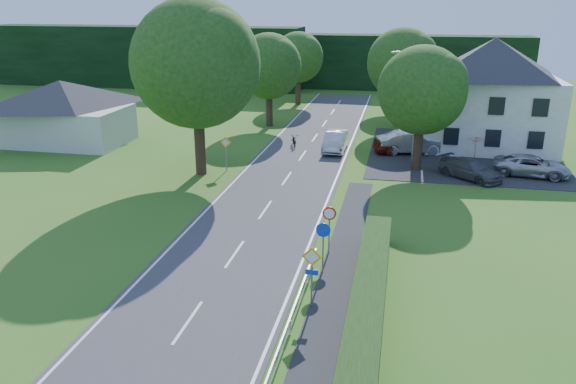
% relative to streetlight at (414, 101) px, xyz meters
% --- Properties ---
extents(road, '(7.00, 80.00, 0.04)m').
position_rel_streetlight_xyz_m(road, '(-8.06, -10.00, -4.44)').
color(road, '#3C3B3E').
rests_on(road, ground).
extents(parking_pad, '(14.00, 16.00, 0.04)m').
position_rel_streetlight_xyz_m(parking_pad, '(3.94, 3.00, -4.44)').
color(parking_pad, '#262629').
rests_on(parking_pad, ground).
extents(line_edge_left, '(0.12, 80.00, 0.01)m').
position_rel_streetlight_xyz_m(line_edge_left, '(-11.31, -10.00, -4.42)').
color(line_edge_left, white).
rests_on(line_edge_left, road).
extents(line_edge_right, '(0.12, 80.00, 0.01)m').
position_rel_streetlight_xyz_m(line_edge_right, '(-4.81, -10.00, -4.42)').
color(line_edge_right, white).
rests_on(line_edge_right, road).
extents(line_centre, '(0.12, 80.00, 0.01)m').
position_rel_streetlight_xyz_m(line_centre, '(-8.06, -10.00, -4.42)').
color(line_centre, white).
rests_on(line_centre, road).
extents(tree_main, '(9.40, 9.40, 11.64)m').
position_rel_streetlight_xyz_m(tree_main, '(-14.06, -6.00, 1.36)').
color(tree_main, '#184414').
rests_on(tree_main, ground).
extents(tree_left_far, '(7.00, 7.00, 8.58)m').
position_rel_streetlight_xyz_m(tree_left_far, '(-13.06, 10.00, -0.17)').
color(tree_left_far, '#184414').
rests_on(tree_left_far, ground).
extents(tree_right_far, '(7.40, 7.40, 9.09)m').
position_rel_streetlight_xyz_m(tree_right_far, '(-1.06, 12.00, 0.08)').
color(tree_right_far, '#184414').
rests_on(tree_right_far, ground).
extents(tree_left_back, '(6.60, 6.60, 8.07)m').
position_rel_streetlight_xyz_m(tree_left_back, '(-12.56, 22.00, -0.43)').
color(tree_left_back, '#184414').
rests_on(tree_left_back, ground).
extents(tree_right_back, '(6.20, 6.20, 7.56)m').
position_rel_streetlight_xyz_m(tree_right_back, '(-2.06, 20.00, -0.68)').
color(tree_right_back, '#184414').
rests_on(tree_right_back, ground).
extents(tree_right_mid, '(7.00, 7.00, 8.58)m').
position_rel_streetlight_xyz_m(tree_right_mid, '(0.44, -2.00, -0.17)').
color(tree_right_mid, '#184414').
rests_on(tree_right_mid, ground).
extents(treeline_left, '(44.00, 6.00, 8.00)m').
position_rel_streetlight_xyz_m(treeline_left, '(-36.06, 32.00, -0.46)').
color(treeline_left, black).
rests_on(treeline_left, ground).
extents(treeline_right, '(30.00, 5.00, 7.00)m').
position_rel_streetlight_xyz_m(treeline_right, '(-0.06, 36.00, -0.96)').
color(treeline_right, black).
rests_on(treeline_right, ground).
extents(bungalow_left, '(11.00, 6.50, 5.20)m').
position_rel_streetlight_xyz_m(bungalow_left, '(-28.06, 0.00, -1.75)').
color(bungalow_left, silver).
rests_on(bungalow_left, ground).
extents(house_white, '(10.60, 8.40, 8.60)m').
position_rel_streetlight_xyz_m(house_white, '(5.94, 6.00, -0.06)').
color(house_white, silver).
rests_on(house_white, ground).
extents(streetlight, '(2.03, 0.18, 8.00)m').
position_rel_streetlight_xyz_m(streetlight, '(0.00, 0.00, 0.00)').
color(streetlight, gray).
rests_on(streetlight, ground).
extents(sign_priority_right, '(0.78, 0.09, 2.59)m').
position_rel_streetlight_xyz_m(sign_priority_right, '(-3.76, -22.02, -2.67)').
color(sign_priority_right, gray).
rests_on(sign_priority_right, ground).
extents(sign_roundabout, '(0.64, 0.08, 2.37)m').
position_rel_streetlight_xyz_m(sign_roundabout, '(-3.76, -19.02, -2.79)').
color(sign_roundabout, gray).
rests_on(sign_roundabout, ground).
extents(sign_speed_limit, '(0.64, 0.11, 2.37)m').
position_rel_streetlight_xyz_m(sign_speed_limit, '(-3.76, -17.03, -2.70)').
color(sign_speed_limit, gray).
rests_on(sign_speed_limit, ground).
extents(sign_priority_left, '(0.78, 0.09, 2.44)m').
position_rel_streetlight_xyz_m(sign_priority_left, '(-12.56, -5.02, -2.75)').
color(sign_priority_left, gray).
rests_on(sign_priority_left, ground).
extents(moving_car, '(1.63, 4.63, 1.52)m').
position_rel_streetlight_xyz_m(moving_car, '(-5.80, 1.96, -3.66)').
color(moving_car, '#AEAEB3').
rests_on(moving_car, road).
extents(motorcycle, '(1.23, 2.10, 1.04)m').
position_rel_streetlight_xyz_m(motorcycle, '(-9.26, 2.79, -3.90)').
color(motorcycle, black).
rests_on(motorcycle, road).
extents(parked_car_red, '(4.79, 3.11, 1.52)m').
position_rel_streetlight_xyz_m(parked_car_red, '(-0.61, 2.33, -3.67)').
color(parked_car_red, maroon).
rests_on(parked_car_red, parking_pad).
extents(parked_car_silver_a, '(5.49, 2.95, 1.72)m').
position_rel_streetlight_xyz_m(parked_car_silver_a, '(0.06, 2.42, -3.57)').
color(parked_car_silver_a, silver).
rests_on(parked_car_silver_a, parking_pad).
extents(parked_car_grey, '(4.48, 4.23, 1.27)m').
position_rel_streetlight_xyz_m(parked_car_grey, '(3.89, -3.50, -3.79)').
color(parked_car_grey, '#4C4B50').
rests_on(parked_car_grey, parking_pad).
extents(parked_car_silver_b, '(5.22, 2.99, 1.37)m').
position_rel_streetlight_xyz_m(parked_car_silver_b, '(8.02, -2.00, -3.74)').
color(parked_car_silver_b, '#B4B4BB').
rests_on(parked_car_silver_b, parking_pad).
extents(parasol, '(2.36, 2.38, 1.69)m').
position_rel_streetlight_xyz_m(parasol, '(4.76, 1.72, -3.58)').
color(parasol, red).
rests_on(parasol, parking_pad).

